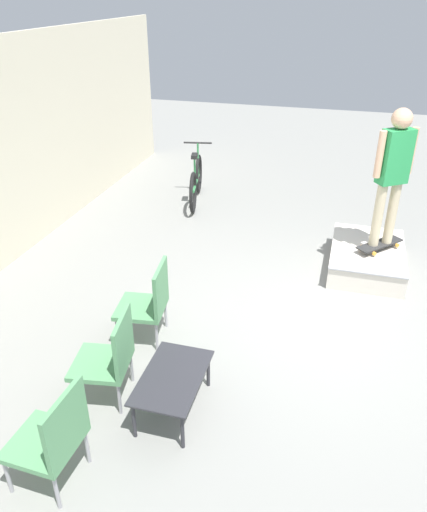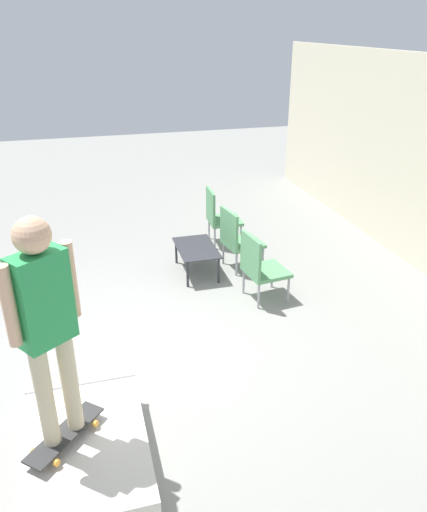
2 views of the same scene
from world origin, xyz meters
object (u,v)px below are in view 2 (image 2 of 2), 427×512
Objects in this scene: person_skater at (45,316)px; patio_chair_left at (219,215)px; patio_chair_right at (260,266)px; skateboard_on_ramp at (65,434)px; skate_ramp_box at (86,455)px; patio_chair_center at (237,238)px; coffee_table at (196,250)px.

patio_chair_left is (-4.23, 2.47, -1.01)m from person_skater.
patio_chair_right is (1.95, 0.00, 0.00)m from patio_chair_left.
skateboard_on_ramp is at bearing 152.01° from patio_chair_left.
skateboard_on_ramp is 0.72× the size of patio_chair_right.
person_skater reaches higher than skateboard_on_ramp.
skate_ramp_box is 1.58× the size of patio_chair_center.
skate_ramp_box is 1.64× the size of coffee_table.
patio_chair_right is (0.98, 0.62, 0.13)m from coffee_table.
patio_chair_right is at bearing 134.51° from skate_ramp_box.
patio_chair_right reaches higher than skate_ramp_box.
patio_chair_right reaches higher than skateboard_on_ramp.
skate_ramp_box is 2.18× the size of skateboard_on_ramp.
skateboard_on_ramp is (-0.02, -0.14, 0.25)m from skate_ramp_box.
person_skater is 3.92m from coffee_table.
patio_chair_center is 1.00× the size of patio_chair_right.
skate_ramp_box is at bearing 136.01° from person_skater.
person_skater is 2.04× the size of coffee_table.
coffee_table is at bearing 79.15° from patio_chair_center.
person_skater reaches higher than patio_chair_right.
person_skater reaches higher than patio_chair_center.
person_skater reaches higher than patio_chair_left.
patio_chair_left is at bearing -7.49° from patio_chair_right.
person_skater reaches higher than skate_ramp_box.
skate_ramp_box is at bearing -27.68° from coffee_table.
skate_ramp_box is 0.28m from skateboard_on_ramp.
skate_ramp_box is 4.86m from patio_chair_left.
person_skater is at bearing 133.27° from patio_chair_center.
skate_ramp_box is 1.35m from person_skater.
skateboard_on_ramp is 1.10m from person_skater.
patio_chair_center and patio_chair_right have the same top height.
skateboard_on_ramp is at bearing -29.70° from coffee_table.
patio_chair_right is at bearing -177.62° from patio_chair_left.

